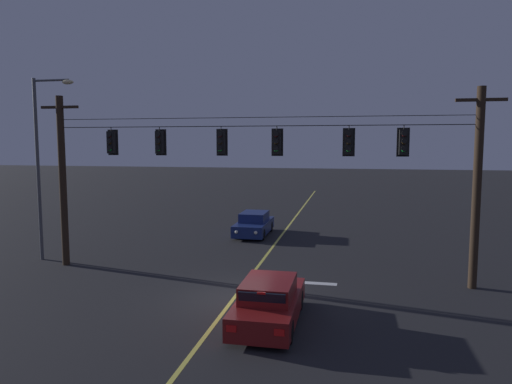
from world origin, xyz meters
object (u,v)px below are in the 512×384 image
Objects in this scene: car_oncoming_lead at (254,224)px; street_lamp_corner at (43,153)px; traffic_light_left_inner at (160,142)px; traffic_light_rightmost at (349,142)px; car_waiting_near_lane at (269,302)px; traffic_light_centre at (221,142)px; traffic_light_right_inner at (277,142)px; traffic_light_far_right at (404,142)px; traffic_light_leftmost at (111,142)px.

car_oncoming_lead is 12.44m from street_lamp_corner.
traffic_light_left_inner reaches higher than car_oncoming_lead.
car_waiting_near_lane is (-2.30, -4.99, -4.96)m from traffic_light_rightmost.
traffic_light_centre is 1.00× the size of traffic_light_right_inner.
traffic_light_far_right reaches higher than car_waiting_near_lane.
traffic_light_rightmost reaches higher than car_oncoming_lead.
traffic_light_centre is 1.00× the size of traffic_light_rightmost.
street_lamp_corner is at bearing 175.64° from traffic_light_centre.
traffic_light_leftmost reaches higher than car_oncoming_lead.
car_waiting_near_lane is at bearing -76.34° from car_oncoming_lead.
street_lamp_corner is at bearing -136.76° from car_oncoming_lead.
traffic_light_leftmost is 1.00× the size of traffic_light_far_right.
traffic_light_leftmost is 1.00× the size of traffic_light_left_inner.
traffic_light_rightmost is at bearing -2.75° from street_lamp_corner.
car_waiting_near_lane is (5.64, -4.99, -4.96)m from traffic_light_left_inner.
traffic_light_leftmost is 12.26m from traffic_light_far_right.
traffic_light_right_inner and traffic_light_far_right have the same top height.
street_lamp_corner is (-16.15, 0.68, -0.50)m from traffic_light_far_right.
traffic_light_leftmost is 1.00× the size of traffic_light_centre.
traffic_light_centre and traffic_light_rightmost have the same top height.
traffic_light_far_right is at bearing 0.00° from traffic_light_centre.
traffic_light_centre is at bearing 0.00° from traffic_light_left_inner.
traffic_light_left_inner is at bearing 0.00° from traffic_light_leftmost.
traffic_light_leftmost and traffic_light_rightmost have the same top height.
traffic_light_leftmost is 3.97m from street_lamp_corner.
traffic_light_centre and traffic_light_right_inner have the same top height.
street_lamp_corner is at bearing 173.72° from traffic_light_left_inner.
traffic_light_rightmost is 14.10m from street_lamp_corner.
traffic_light_left_inner is at bearing -6.28° from street_lamp_corner.
traffic_light_leftmost is 7.32m from traffic_light_right_inner.
car_waiting_near_lane and car_oncoming_lead have the same top height.
traffic_light_rightmost is 0.28× the size of car_waiting_near_lane.
street_lamp_corner reaches higher than traffic_light_leftmost.
traffic_light_leftmost is 1.00× the size of traffic_light_right_inner.
traffic_light_rightmost and traffic_light_far_right have the same top height.
traffic_light_far_right is at bearing -48.33° from car_oncoming_lead.
traffic_light_leftmost is 10.19m from traffic_light_rightmost.
traffic_light_left_inner is at bearing 180.00° from traffic_light_far_right.
street_lamp_corner is (-6.14, 0.68, -0.50)m from traffic_light_left_inner.
car_oncoming_lead is at bearing 123.03° from traffic_light_rightmost.
traffic_light_rightmost is (7.94, 0.00, 0.00)m from traffic_light_left_inner.
traffic_light_rightmost is 7.40m from car_waiting_near_lane.
car_waiting_near_lane is at bearing -83.55° from traffic_light_right_inner.
traffic_light_left_inner is 9.01m from car_waiting_near_lane.
traffic_light_far_right is at bearing -2.39° from street_lamp_corner.
street_lamp_corner reaches higher than traffic_light_rightmost.
car_oncoming_lead is (2.33, 8.63, -4.96)m from traffic_light_left_inner.
traffic_light_left_inner is 2.73m from traffic_light_centre.
traffic_light_right_inner reaches higher than car_waiting_near_lane.
traffic_light_left_inner and traffic_light_rightmost have the same top height.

